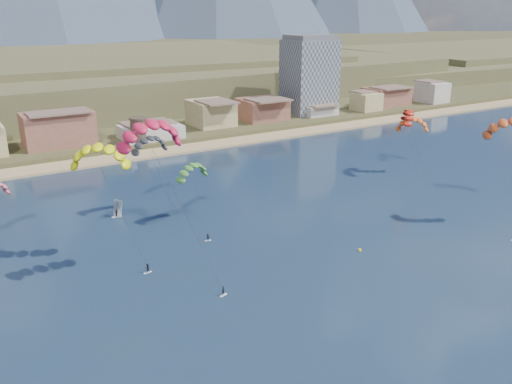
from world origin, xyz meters
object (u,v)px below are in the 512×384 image
windsurfer (117,212)px  buoy (360,250)px  kitesurfer_orange (512,126)px  kitesurfer_yellow (99,153)px  kitesurfer_green (192,169)px  kitesurfer_red (150,130)px  watchtower (139,130)px  apartment_tower (309,75)px

windsurfer → buoy: (34.37, -41.92, -1.10)m
kitesurfer_orange → kitesurfer_yellow: bearing=160.7°
kitesurfer_green → kitesurfer_red: bearing=-129.7°
kitesurfer_yellow → kitesurfer_green: (21.26, 7.21, -8.26)m
kitesurfer_orange → watchtower: bearing=114.3°
kitesurfer_red → windsurfer: size_ratio=7.72×
kitesurfer_red → kitesurfer_orange: size_ratio=1.22×
kitesurfer_red → buoy: size_ratio=40.49×
apartment_tower → kitesurfer_yellow: 143.03m
kitesurfer_green → buoy: bearing=-56.3°
kitesurfer_orange → windsurfer: kitesurfer_orange is taller
kitesurfer_yellow → watchtower: bearing=66.1°
watchtower → buoy: (9.00, -97.52, -6.24)m
kitesurfer_yellow → windsurfer: (7.43, 18.30, -18.86)m
kitesurfer_orange → buoy: (-36.70, 3.91, -21.11)m
buoy → kitesurfer_green: bearing=123.7°
windsurfer → kitesurfer_red: bearing=-93.9°
kitesurfer_orange → buoy: bearing=173.9°
watchtower → windsurfer: (-25.37, -55.60, -5.14)m
apartment_tower → watchtower: bearing=-170.1°
buoy → watchtower: bearing=95.3°
kitesurfer_yellow → apartment_tower: bearing=37.9°
watchtower → kitesurfer_orange: kitesurfer_orange is taller
apartment_tower → kitesurfer_yellow: apartment_tower is taller
buoy → kitesurfer_yellow: bearing=150.5°
kitesurfer_red → buoy: kitesurfer_red is taller
kitesurfer_red → apartment_tower: bearing=42.9°
watchtower → buoy: bearing=-84.7°
kitesurfer_orange → kitesurfer_green: bearing=148.7°
kitesurfer_red → kitesurfer_orange: kitesurfer_red is taller
apartment_tower → windsurfer: bearing=-146.6°
watchtower → kitesurfer_red: size_ratio=0.29×
kitesurfer_orange → kitesurfer_green: size_ratio=1.54×
kitesurfer_red → kitesurfer_orange: 74.92m
watchtower → kitesurfer_green: (-11.55, -66.69, 5.46)m
watchtower → kitesurfer_orange: size_ratio=0.35×
kitesurfer_yellow → buoy: 52.01m
kitesurfer_yellow → kitesurfer_green: size_ratio=1.49×
watchtower → buoy: watchtower is taller
apartment_tower → kitesurfer_red: (-107.42, -99.81, 8.05)m
kitesurfer_orange → buoy: size_ratio=33.32×
watchtower → kitesurfer_orange: 112.25m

